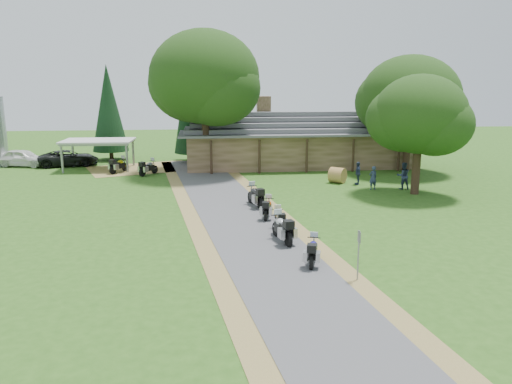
{
  "coord_description": "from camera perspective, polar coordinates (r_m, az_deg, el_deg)",
  "views": [
    {
      "loc": [
        -2.55,
        -21.31,
        7.5
      ],
      "look_at": [
        0.21,
        5.18,
        1.6
      ],
      "focal_mm": 35.0,
      "sensor_mm": 36.0,
      "label": 1
    }
  ],
  "objects": [
    {
      "name": "motorcycle_row_a",
      "position": [
        21.18,
        6.52,
        -6.58
      ],
      "size": [
        1.06,
        1.87,
        1.22
      ],
      "primitive_type": null,
      "rotation": [
        0.0,
        0.0,
        1.28
      ],
      "color": "navy",
      "rests_on": "ground"
    },
    {
      "name": "driveway",
      "position": [
        26.48,
        -1.27,
        -3.97
      ],
      "size": [
        51.95,
        51.95,
        0.0
      ],
      "primitive_type": "plane",
      "rotation": [
        0.0,
        0.0,
        0.14
      ],
      "color": "#414143",
      "rests_on": "ground"
    },
    {
      "name": "cedar_near",
      "position": [
        47.22,
        -7.24,
        10.7
      ],
      "size": [
        3.68,
        3.68,
        12.2
      ],
      "primitive_type": "cone",
      "color": "black",
      "rests_on": "ground"
    },
    {
      "name": "oak_driveway",
      "position": [
        35.16,
        18.11,
        6.75
      ],
      "size": [
        6.17,
        6.17,
        8.72
      ],
      "primitive_type": null,
      "color": "black",
      "rests_on": "ground"
    },
    {
      "name": "oak_lodge_right",
      "position": [
        44.01,
        17.1,
        8.71
      ],
      "size": [
        8.22,
        8.22,
        10.02
      ],
      "primitive_type": null,
      "color": "black",
      "rests_on": "ground"
    },
    {
      "name": "ground",
      "position": [
        22.73,
        0.83,
        -6.77
      ],
      "size": [
        120.0,
        120.0,
        0.0
      ],
      "primitive_type": "plane",
      "color": "#295016",
      "rests_on": "ground"
    },
    {
      "name": "motorcycle_carport_a",
      "position": [
        43.51,
        -15.4,
        3.03
      ],
      "size": [
        1.59,
        2.06,
        1.37
      ],
      "primitive_type": null,
      "rotation": [
        0.0,
        0.0,
        1.03
      ],
      "color": "#C2BC0A",
      "rests_on": "ground"
    },
    {
      "name": "person_c",
      "position": [
        37.84,
        11.58,
        2.34
      ],
      "size": [
        0.52,
        0.64,
        1.99
      ],
      "primitive_type": "imported",
      "rotation": [
        0.0,
        0.0,
        4.49
      ],
      "color": "#2C3854",
      "rests_on": "ground"
    },
    {
      "name": "sign_post",
      "position": [
        19.61,
        11.62,
        -7.14
      ],
      "size": [
        0.36,
        0.06,
        2.0
      ],
      "primitive_type": null,
      "color": "gray",
      "rests_on": "ground"
    },
    {
      "name": "motorcycle_row_e",
      "position": [
        30.54,
        -0.08,
        -0.34
      ],
      "size": [
        1.19,
        2.2,
        1.43
      ],
      "primitive_type": null,
      "rotation": [
        0.0,
        0.0,
        1.83
      ],
      "color": "black",
      "rests_on": "ground"
    },
    {
      "name": "hay_bale",
      "position": [
        38.24,
        9.29,
        1.91
      ],
      "size": [
        1.58,
        1.59,
        1.17
      ],
      "primitive_type": "cylinder",
      "rotation": [
        1.57,
        0.0,
        0.87
      ],
      "color": "olive",
      "rests_on": "ground"
    },
    {
      "name": "motorcycle_row_d",
      "position": [
        28.0,
        1.34,
        -1.74
      ],
      "size": [
        1.03,
        1.9,
        1.24
      ],
      "primitive_type": null,
      "rotation": [
        0.0,
        0.0,
        1.32
      ],
      "color": "red",
      "rests_on": "ground"
    },
    {
      "name": "car_dark_suv",
      "position": [
        48.42,
        -20.65,
        4.07
      ],
      "size": [
        3.46,
        5.99,
        2.16
      ],
      "primitive_type": "imported",
      "rotation": [
        0.0,
        0.0,
        1.77
      ],
      "color": "black",
      "rests_on": "ground"
    },
    {
      "name": "oak_lodge_left",
      "position": [
        41.86,
        -5.86,
        10.86
      ],
      "size": [
        9.01,
        9.01,
        12.71
      ],
      "primitive_type": null,
      "color": "black",
      "rests_on": "ground"
    },
    {
      "name": "cedar_far",
      "position": [
        50.58,
        -16.47,
        8.67
      ],
      "size": [
        3.42,
        3.42,
        9.15
      ],
      "primitive_type": "cone",
      "color": "black",
      "rests_on": "ground"
    },
    {
      "name": "person_a",
      "position": [
        36.26,
        13.23,
        1.81
      ],
      "size": [
        0.64,
        0.53,
        1.98
      ],
      "primitive_type": "imported",
      "rotation": [
        0.0,
        0.0,
        3.39
      ],
      "color": "#2C3854",
      "rests_on": "ground"
    },
    {
      "name": "motorcycle_row_b",
      "position": [
        23.87,
        3.0,
        -4.03
      ],
      "size": [
        1.1,
        2.2,
        1.44
      ],
      "primitive_type": null,
      "rotation": [
        0.0,
        0.0,
        1.77
      ],
      "color": "#B9BAC2",
      "rests_on": "ground"
    },
    {
      "name": "lodge",
      "position": [
        46.38,
        4.73,
        6.2
      ],
      "size": [
        21.4,
        9.4,
        4.9
      ],
      "primitive_type": null,
      "color": "brown",
      "rests_on": "ground"
    },
    {
      "name": "person_b",
      "position": [
        36.93,
        16.49,
        2.04
      ],
      "size": [
        0.66,
        0.49,
        2.26
      ],
      "primitive_type": "imported",
      "rotation": [
        0.0,
        0.0,
        3.1
      ],
      "color": "#2C3854",
      "rests_on": "ground"
    },
    {
      "name": "car_white_sedan",
      "position": [
        49.7,
        -25.13,
        3.78
      ],
      "size": [
        3.75,
        6.33,
        1.97
      ],
      "primitive_type": "imported",
      "rotation": [
        0.0,
        0.0,
        1.35
      ],
      "color": "silver",
      "rests_on": "ground"
    },
    {
      "name": "motorcycle_carport_b",
      "position": [
        41.86,
        -12.2,
        2.82
      ],
      "size": [
        1.62,
        1.99,
        1.34
      ],
      "primitive_type": null,
      "rotation": [
        0.0,
        0.0,
        0.98
      ],
      "color": "slate",
      "rests_on": "ground"
    },
    {
      "name": "motorcycle_row_c",
      "position": [
        25.64,
        2.67,
        -3.1
      ],
      "size": [
        0.6,
        1.79,
        1.22
      ],
      "primitive_type": null,
      "rotation": [
        0.0,
        0.0,
        1.58
      ],
      "color": "#CA9500",
      "rests_on": "ground"
    },
    {
      "name": "carport",
      "position": [
        45.71,
        -17.5,
        4.1
      ],
      "size": [
        6.02,
        4.09,
        2.57
      ],
      "primitive_type": null,
      "rotation": [
        0.0,
        0.0,
        -0.02
      ],
      "color": "beige",
      "rests_on": "ground"
    }
  ]
}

